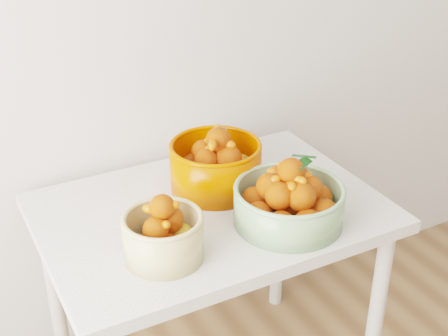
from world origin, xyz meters
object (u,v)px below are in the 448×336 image
(table, at_px, (211,234))
(bowl_cream, at_px, (163,235))
(bowl_green, at_px, (289,201))
(bowl_orange, at_px, (216,165))

(table, distance_m, bowl_cream, 0.32)
(bowl_green, bearing_deg, bowl_cream, 178.34)
(bowl_cream, bearing_deg, bowl_green, -1.66)
(table, height_order, bowl_cream, bowl_cream)
(table, relative_size, bowl_cream, 3.99)
(bowl_cream, bearing_deg, bowl_orange, 42.20)
(bowl_orange, bearing_deg, table, -124.83)
(bowl_cream, bearing_deg, table, 36.63)
(bowl_cream, relative_size, bowl_orange, 0.75)
(bowl_cream, height_order, bowl_green, bowl_green)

